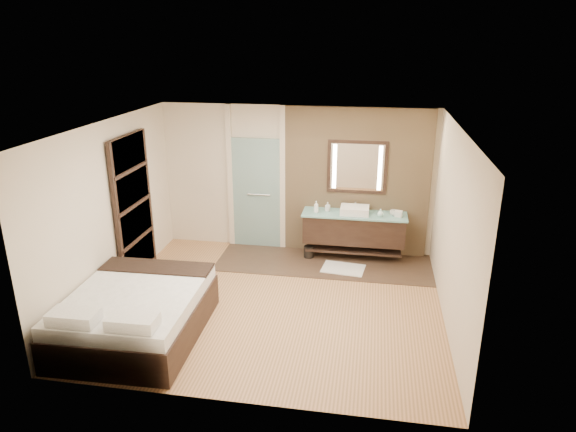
% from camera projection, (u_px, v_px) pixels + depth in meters
% --- Properties ---
extents(floor, '(5.00, 5.00, 0.00)m').
position_uv_depth(floor, '(274.00, 304.00, 7.80)').
color(floor, '#8F623C').
rests_on(floor, ground).
extents(tile_strip, '(3.80, 1.30, 0.01)m').
position_uv_depth(tile_strip, '(324.00, 263.00, 9.19)').
color(tile_strip, '#3E2B21').
rests_on(tile_strip, floor).
extents(stone_wall, '(2.60, 0.08, 2.70)m').
position_uv_depth(stone_wall, '(356.00, 183.00, 9.24)').
color(stone_wall, tan).
rests_on(stone_wall, floor).
extents(vanity, '(1.85, 0.55, 0.88)m').
position_uv_depth(vanity, '(354.00, 228.00, 9.22)').
color(vanity, black).
rests_on(vanity, stone_wall).
extents(mirror_unit, '(1.06, 0.04, 0.96)m').
position_uv_depth(mirror_unit, '(357.00, 167.00, 9.09)').
color(mirror_unit, black).
rests_on(mirror_unit, stone_wall).
extents(frosted_door, '(1.10, 0.12, 2.70)m').
position_uv_depth(frosted_door, '(257.00, 189.00, 9.59)').
color(frosted_door, '#BBECE9').
rests_on(frosted_door, floor).
extents(shoji_partition, '(0.06, 1.20, 2.40)m').
position_uv_depth(shoji_partition, '(134.00, 208.00, 8.34)').
color(shoji_partition, black).
rests_on(shoji_partition, floor).
extents(bed, '(1.72, 2.12, 0.80)m').
position_uv_depth(bed, '(136.00, 313.00, 6.87)').
color(bed, black).
rests_on(bed, floor).
extents(bath_mat, '(0.78, 0.59, 0.02)m').
position_uv_depth(bath_mat, '(343.00, 269.00, 8.93)').
color(bath_mat, silver).
rests_on(bath_mat, floor).
extents(waste_bin, '(0.21, 0.21, 0.22)m').
position_uv_depth(waste_bin, '(309.00, 252.00, 9.38)').
color(waste_bin, black).
rests_on(waste_bin, floor).
extents(tissue_box, '(0.14, 0.14, 0.10)m').
position_uv_depth(tissue_box, '(399.00, 214.00, 8.95)').
color(tissue_box, white).
rests_on(tissue_box, vanity).
extents(soap_bottle_a, '(0.10, 0.10, 0.21)m').
position_uv_depth(soap_bottle_a, '(316.00, 207.00, 9.13)').
color(soap_bottle_a, white).
rests_on(soap_bottle_a, vanity).
extents(soap_bottle_b, '(0.09, 0.09, 0.16)m').
position_uv_depth(soap_bottle_b, '(328.00, 206.00, 9.23)').
color(soap_bottle_b, '#B2B2B2').
rests_on(soap_bottle_b, vanity).
extents(soap_bottle_c, '(0.13, 0.13, 0.14)m').
position_uv_depth(soap_bottle_c, '(380.00, 213.00, 8.95)').
color(soap_bottle_c, '#C4F6F0').
rests_on(soap_bottle_c, vanity).
extents(cup, '(0.16, 0.16, 0.10)m').
position_uv_depth(cup, '(393.00, 213.00, 9.01)').
color(cup, silver).
rests_on(cup, vanity).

